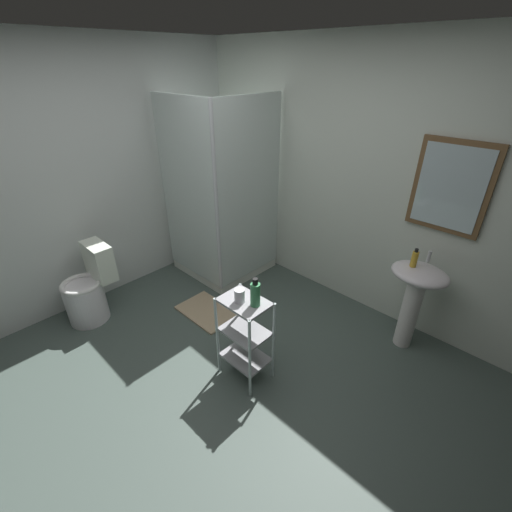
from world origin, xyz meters
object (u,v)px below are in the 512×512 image
Objects in this scene: shower_stall at (223,238)px; toilet at (89,290)px; rinse_cup at (240,296)px; pedestal_sink at (415,291)px; bath_mat at (207,311)px; storage_cart at (245,333)px; hand_soap_bottle at (414,259)px; body_wash_bottle_green at (255,294)px.

shower_stall is 2.63× the size of toilet.
pedestal_sink is at bearing 57.68° from rinse_cup.
pedestal_sink reaches higher than bath_mat.
toilet is at bearing -143.55° from pedestal_sink.
pedestal_sink is 1.48m from storage_cart.
toilet is 2.97m from hand_soap_bottle.
rinse_cup is at bearing -156.87° from body_wash_bottle_green.
body_wash_bottle_green is (1.41, -0.92, 0.37)m from shower_stall.
body_wash_bottle_green reaches higher than bath_mat.
rinse_cup reaches higher than toilet.
storage_cart is at bearing -35.42° from shower_stall.
rinse_cup is (-0.02, -0.03, 0.36)m from storage_cart.
body_wash_bottle_green is 2.17× the size of rinse_cup.
storage_cart is 4.61× the size of hand_soap_bottle.
toilet is (-2.40, -1.78, -0.26)m from pedestal_sink.
rinse_cup is (-0.11, -0.05, -0.05)m from body_wash_bottle_green.
shower_stall is 2.10m from hand_soap_bottle.
hand_soap_bottle is at bearing 7.57° from shower_stall.
rinse_cup is at bearing -122.32° from pedestal_sink.
pedestal_sink is at bearing 29.59° from hand_soap_bottle.
shower_stall is 12.45× the size of hand_soap_bottle.
pedestal_sink is (2.10, 0.31, 0.12)m from shower_stall.
body_wash_bottle_green is 1.28m from bath_mat.
hand_soap_bottle is at bearing 59.22° from storage_cart.
toilet is 1.87m from body_wash_bottle_green.
storage_cart is at bearing -120.78° from hand_soap_bottle.
body_wash_bottle_green is 0.13m from rinse_cup.
storage_cart is (1.62, 0.53, 0.12)m from toilet.
shower_stall is 8.88× the size of body_wash_bottle_green.
pedestal_sink reaches higher than toilet.
hand_soap_bottle is (2.04, 0.27, 0.42)m from shower_stall.
body_wash_bottle_green is at bearing -33.03° from shower_stall.
pedestal_sink is 0.31m from hand_soap_bottle.
bath_mat is at bearing 159.42° from rinse_cup.
storage_cart reaches higher than bath_mat.
shower_stall reaches higher than bath_mat.
body_wash_bottle_green reaches higher than rinse_cup.
shower_stall reaches higher than storage_cart.
rinse_cup is 1.19m from bath_mat.
storage_cart is 1.23× the size of bath_mat.
toilet is 1.03× the size of storage_cart.
storage_cart is at bearing -122.14° from pedestal_sink.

